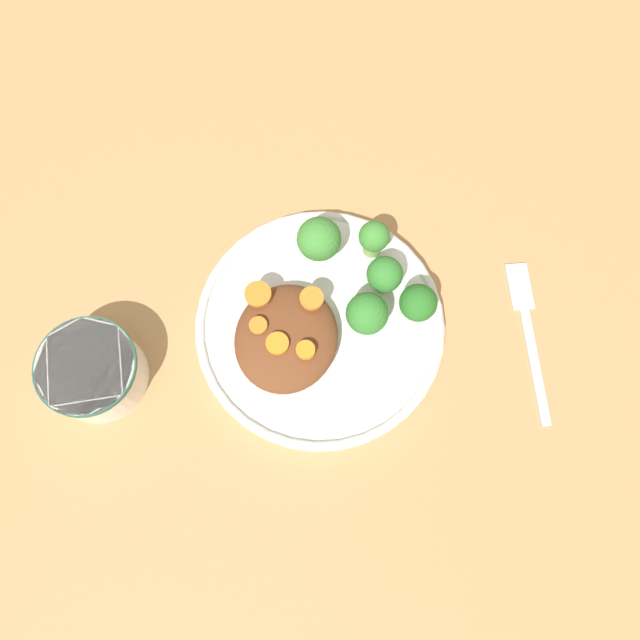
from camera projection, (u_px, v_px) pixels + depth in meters
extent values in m
plane|color=tan|center=(320.00, 329.00, 0.67)|extent=(4.00, 4.00, 0.00)
cylinder|color=silver|center=(320.00, 327.00, 0.66)|extent=(0.26, 0.26, 0.02)
torus|color=silver|center=(320.00, 324.00, 0.66)|extent=(0.26, 0.26, 0.01)
cylinder|color=white|center=(94.00, 371.00, 0.63)|extent=(0.10, 0.10, 0.06)
cylinder|color=#235B47|center=(85.00, 366.00, 0.61)|extent=(0.10, 0.10, 0.01)
cylinder|color=white|center=(88.00, 368.00, 0.61)|extent=(0.08, 0.08, 0.01)
ellipsoid|color=brown|center=(286.00, 338.00, 0.63)|extent=(0.11, 0.12, 0.03)
cylinder|color=#7FA85B|center=(365.00, 321.00, 0.64)|extent=(0.02, 0.02, 0.02)
sphere|color=#337A2D|center=(367.00, 313.00, 0.62)|extent=(0.04, 0.04, 0.04)
cylinder|color=#759E51|center=(319.00, 249.00, 0.67)|extent=(0.02, 0.02, 0.02)
sphere|color=#3D8433|center=(319.00, 239.00, 0.64)|extent=(0.05, 0.05, 0.05)
cylinder|color=#7FA85B|center=(383.00, 282.00, 0.66)|extent=(0.02, 0.02, 0.02)
sphere|color=#337A2D|center=(385.00, 274.00, 0.63)|extent=(0.04, 0.04, 0.04)
cylinder|color=#759E51|center=(373.00, 245.00, 0.67)|extent=(0.02, 0.02, 0.03)
sphere|color=#3D8433|center=(374.00, 236.00, 0.65)|extent=(0.03, 0.03, 0.03)
cylinder|color=#759E51|center=(415.00, 310.00, 0.65)|extent=(0.01, 0.01, 0.03)
sphere|color=#286B23|center=(418.00, 303.00, 0.62)|extent=(0.04, 0.04, 0.04)
cylinder|color=orange|center=(258.00, 325.00, 0.62)|extent=(0.02, 0.02, 0.00)
cylinder|color=orange|center=(277.00, 344.00, 0.61)|extent=(0.02, 0.02, 0.01)
cylinder|color=orange|center=(258.00, 294.00, 0.63)|extent=(0.03, 0.03, 0.01)
cylinder|color=orange|center=(306.00, 350.00, 0.61)|extent=(0.02, 0.02, 0.01)
cylinder|color=orange|center=(312.00, 299.00, 0.63)|extent=(0.02, 0.02, 0.01)
cube|color=#BEBEBE|center=(535.00, 366.00, 0.66)|extent=(0.05, 0.12, 0.01)
cube|color=#BEBEBE|center=(520.00, 286.00, 0.68)|extent=(0.04, 0.06, 0.01)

